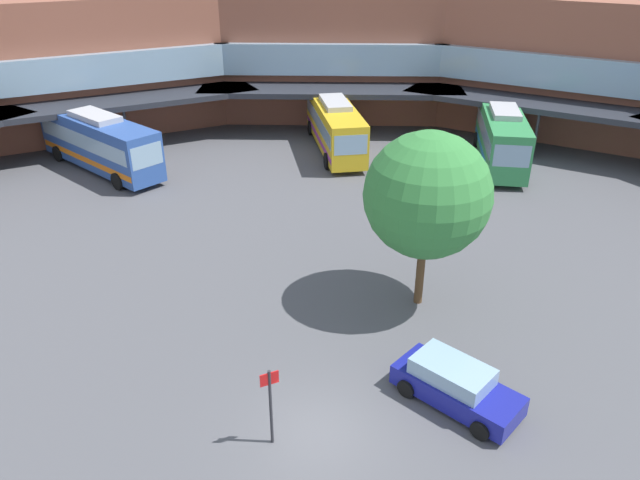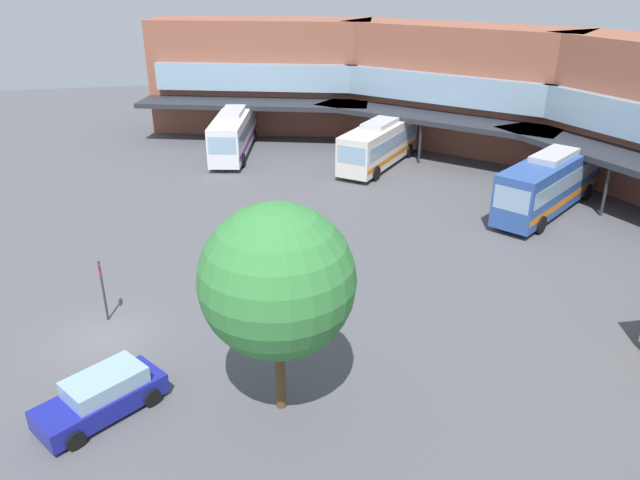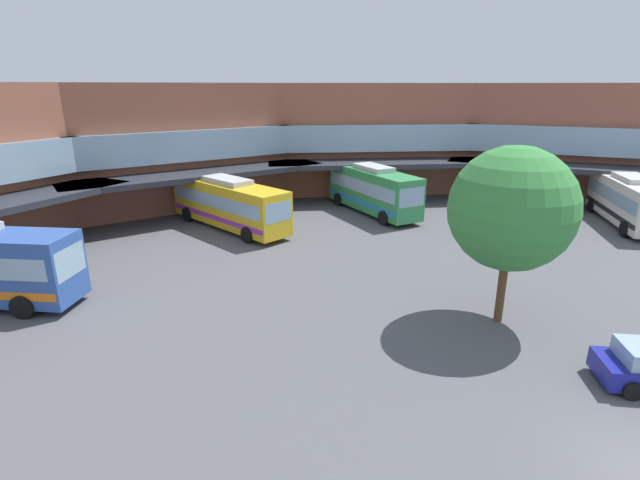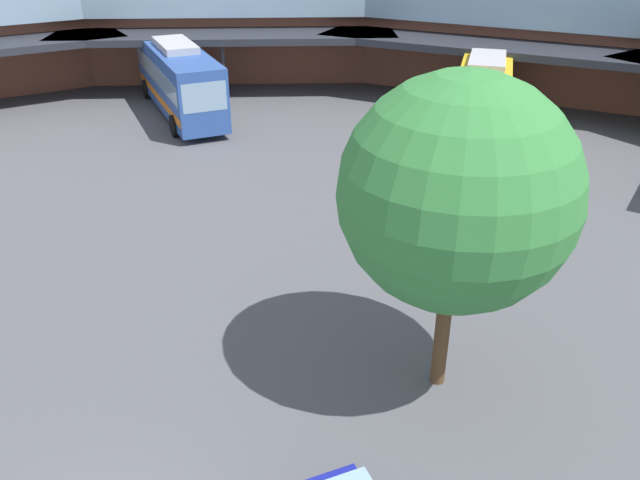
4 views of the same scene
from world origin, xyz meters
The scene contains 5 objects.
station_building centered at (0.00, 24.76, 5.10)m, with size 82.27×41.32×10.15m.
bus_1 centered at (7.26, 27.01, 1.87)m, with size 3.28×11.20×3.70m.
bus_2 centered at (27.43, 5.47, 1.86)m, with size 9.98×7.20×3.68m.
bus_4 centered at (17.68, 21.67, 1.96)m, with size 5.97×10.26×3.89m.
plaza_tree centered at (5.99, 6.59, 5.11)m, with size 5.21×5.21×7.73m.
Camera 3 is at (-13.49, -0.01, 9.98)m, focal length 26.70 mm.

